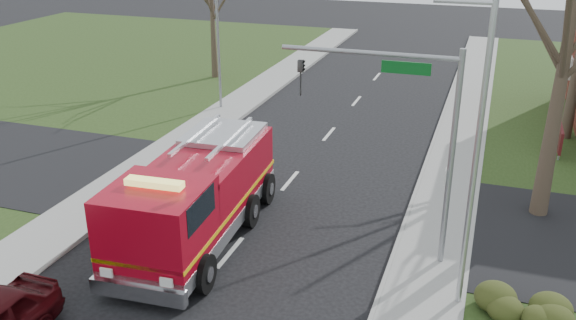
% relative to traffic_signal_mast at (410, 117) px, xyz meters
% --- Properties ---
extents(ground, '(120.00, 120.00, 0.00)m').
position_rel_traffic_signal_mast_xyz_m(ground, '(-5.21, -1.50, -4.71)').
color(ground, black).
rests_on(ground, ground).
extents(sidewalk_right, '(2.40, 80.00, 0.15)m').
position_rel_traffic_signal_mast_xyz_m(sidewalk_right, '(0.99, -1.50, -4.63)').
color(sidewalk_right, gray).
rests_on(sidewalk_right, ground).
extents(sidewalk_left, '(2.40, 80.00, 0.15)m').
position_rel_traffic_signal_mast_xyz_m(sidewalk_left, '(-11.41, -1.50, -4.63)').
color(sidewalk_left, gray).
rests_on(sidewalk_left, ground).
extents(health_center_sign, '(0.12, 2.00, 1.40)m').
position_rel_traffic_signal_mast_xyz_m(health_center_sign, '(5.29, 11.00, -3.83)').
color(health_center_sign, '#491113').
rests_on(health_center_sign, ground).
extents(hedge_corner, '(2.80, 2.00, 0.90)m').
position_rel_traffic_signal_mast_xyz_m(hedge_corner, '(3.79, -2.50, -4.13)').
color(hedge_corner, '#263112').
rests_on(hedge_corner, lawn_right).
extents(bare_tree_near, '(6.00, 6.00, 12.00)m').
position_rel_traffic_signal_mast_xyz_m(bare_tree_near, '(4.29, 4.50, 2.71)').
color(bare_tree_near, '#382921').
rests_on(bare_tree_near, ground).
extents(traffic_signal_mast, '(5.29, 0.18, 6.80)m').
position_rel_traffic_signal_mast_xyz_m(traffic_signal_mast, '(0.00, 0.00, 0.00)').
color(traffic_signal_mast, gray).
rests_on(traffic_signal_mast, ground).
extents(streetlight_pole, '(1.48, 0.16, 8.40)m').
position_rel_traffic_signal_mast_xyz_m(streetlight_pole, '(1.93, -2.00, -0.16)').
color(streetlight_pole, '#B7BABF').
rests_on(streetlight_pole, ground).
extents(utility_pole_far, '(0.14, 0.14, 7.00)m').
position_rel_traffic_signal_mast_xyz_m(utility_pole_far, '(-12.01, 12.50, -1.21)').
color(utility_pole_far, gray).
rests_on(utility_pole_far, ground).
extents(fire_engine, '(3.56, 8.41, 3.32)m').
position_rel_traffic_signal_mast_xyz_m(fire_engine, '(-6.58, -1.08, -3.20)').
color(fire_engine, maroon).
rests_on(fire_engine, ground).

